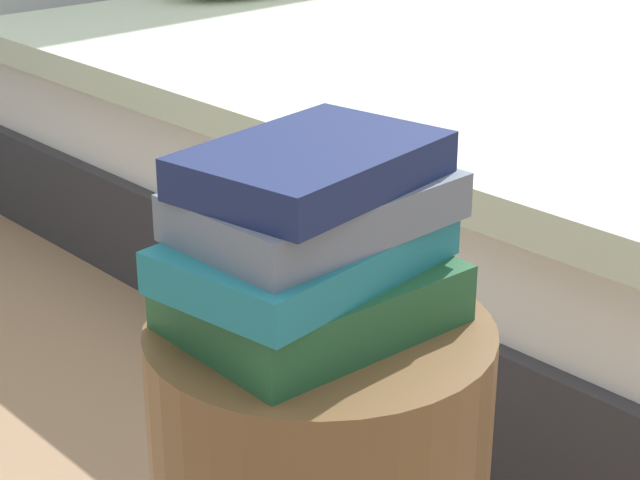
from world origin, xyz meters
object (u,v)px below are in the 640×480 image
Objects in this scene: book_teal at (306,253)px; book_slate at (317,206)px; book_forest at (313,296)px; book_navy at (314,165)px; bed at (479,139)px.

book_teal is 1.04× the size of book_slate.
book_forest is 1.07× the size of book_navy.
book_teal is at bearing -167.72° from book_forest.
bed is 1.57m from book_teal.
book_navy reaches higher than book_slate.
bed is at bearing 26.19° from book_teal.
book_navy is (-1.30, -0.79, 0.43)m from bed.
book_slate reaches higher than bed.
book_forest is 0.95× the size of book_teal.
book_forest is 0.05m from book_teal.
book_navy is (-0.00, -0.00, 0.04)m from book_slate.
book_navy reaches higher than book_teal.
bed is 1.57m from book_slate.
book_slate is (0.00, -0.00, 0.09)m from book_forest.
bed is at bearing 32.17° from book_slate.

